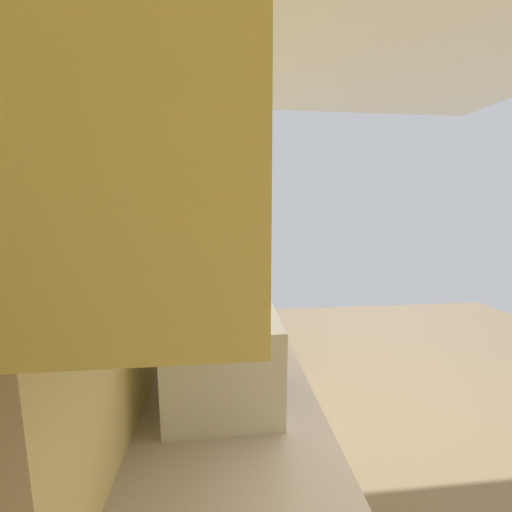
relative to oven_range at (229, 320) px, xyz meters
name	(u,v)px	position (x,y,z in m)	size (l,w,h in m)	color
ground_plane	(422,458)	(-1.44, -1.24, -0.47)	(6.27, 6.27, 0.00)	brown
wall_back	(157,257)	(-1.44, 0.40, 0.90)	(4.04, 0.12, 2.73)	#EED380
counter_run	(230,463)	(-1.84, 0.02, -0.01)	(3.09, 0.66, 0.91)	#EBDF7E
upper_cabinets	(190,164)	(-1.84, 0.16, 1.33)	(2.03, 0.34, 0.64)	#F3E183
oven_range	(229,320)	(0.00, 0.00, 0.00)	(0.61, 0.69, 1.09)	#B7BABF
microwave	(225,351)	(-1.99, 0.04, 0.61)	(0.52, 0.40, 0.34)	white
bowl	(233,299)	(-0.79, -0.03, 0.47)	(0.12, 0.12, 0.04)	silver
kettle	(238,331)	(-1.54, -0.03, 0.50)	(0.21, 0.16, 0.15)	red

